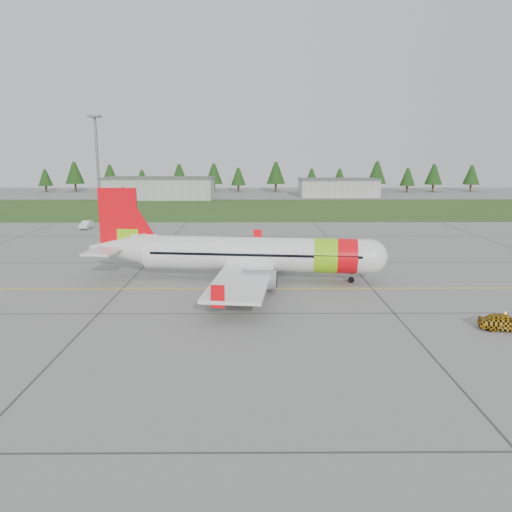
{
  "coord_description": "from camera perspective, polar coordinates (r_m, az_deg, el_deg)",
  "views": [
    {
      "loc": [
        -1.95,
        -40.21,
        13.23
      ],
      "look_at": [
        -1.64,
        8.45,
        3.23
      ],
      "focal_mm": 35.0,
      "sensor_mm": 36.0,
      "label": 1
    }
  ],
  "objects": [
    {
      "name": "ground",
      "position": [
        42.38,
        2.31,
        -6.59
      ],
      "size": [
        320.0,
        320.0,
        0.0
      ],
      "primitive_type": "plane",
      "color": "gray",
      "rests_on": "ground"
    },
    {
      "name": "aircraft",
      "position": [
        52.79,
        -0.86,
        0.21
      ],
      "size": [
        31.93,
        29.62,
        9.68
      ],
      "rotation": [
        0.0,
        0.0,
        -0.12
      ],
      "color": "white",
      "rests_on": "ground"
    },
    {
      "name": "follow_me_car",
      "position": [
        42.44,
        26.69,
        -5.19
      ],
      "size": [
        1.55,
        1.73,
        3.73
      ],
      "primitive_type": "imported",
      "rotation": [
        0.0,
        0.0,
        1.37
      ],
      "color": "#F1AB0D",
      "rests_on": "ground"
    },
    {
      "name": "service_van",
      "position": [
        94.76,
        -18.88,
        4.26
      ],
      "size": [
        1.49,
        1.41,
        4.27
      ],
      "primitive_type": "imported",
      "rotation": [
        0.0,
        0.0,
        -0.0
      ],
      "color": "silver",
      "rests_on": "ground"
    },
    {
      "name": "grass_strip",
      "position": [
        122.94,
        0.55,
        5.44
      ],
      "size": [
        320.0,
        50.0,
        0.03
      ],
      "primitive_type": "cube",
      "color": "#30561E",
      "rests_on": "ground"
    },
    {
      "name": "taxi_guideline",
      "position": [
        50.03,
        1.89,
        -3.72
      ],
      "size": [
        120.0,
        0.25,
        0.02
      ],
      "primitive_type": "cube",
      "color": "gold",
      "rests_on": "ground"
    },
    {
      "name": "hangar_west",
      "position": [
        153.15,
        -11.01,
        7.57
      ],
      "size": [
        32.0,
        14.0,
        6.0
      ],
      "primitive_type": "cube",
      "color": "#A8A8A3",
      "rests_on": "ground"
    },
    {
      "name": "hangar_east",
      "position": [
        160.84,
        9.37,
        7.67
      ],
      "size": [
        24.0,
        12.0,
        5.2
      ],
      "primitive_type": "cube",
      "color": "#A8A8A3",
      "rests_on": "ground"
    },
    {
      "name": "floodlight_mast",
      "position": [
        102.76,
        -17.61,
        9.28
      ],
      "size": [
        0.5,
        0.5,
        20.0
      ],
      "primitive_type": "cylinder",
      "color": "slate",
      "rests_on": "ground"
    },
    {
      "name": "treeline",
      "position": [
        178.41,
        0.26,
        8.97
      ],
      "size": [
        160.0,
        8.0,
        10.0
      ],
      "primitive_type": null,
      "color": "#1C3F14",
      "rests_on": "ground"
    }
  ]
}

